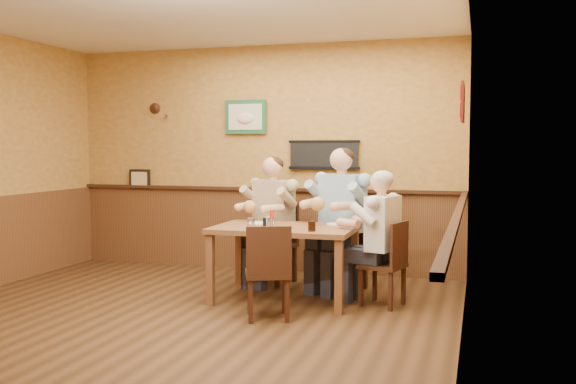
# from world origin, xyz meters

# --- Properties ---
(room) EXTENTS (5.02, 5.03, 2.81)m
(room) POSITION_xyz_m (0.14, 0.17, 1.69)
(room) COLOR #362110
(room) RESTS_ON ground
(dining_table) EXTENTS (1.40, 0.90, 0.75)m
(dining_table) POSITION_xyz_m (0.76, 0.99, 0.66)
(dining_table) COLOR brown
(dining_table) RESTS_ON ground
(chair_back_left) EXTENTS (0.53, 0.53, 0.90)m
(chair_back_left) POSITION_xyz_m (0.40, 1.75, 0.45)
(chair_back_left) COLOR #3C2113
(chair_back_left) RESTS_ON ground
(chair_back_right) EXTENTS (0.58, 0.58, 0.96)m
(chair_back_right) POSITION_xyz_m (1.21, 1.65, 0.48)
(chair_back_right) COLOR #3C2113
(chair_back_right) RESTS_ON ground
(chair_right_end) EXTENTS (0.47, 0.47, 0.83)m
(chair_right_end) POSITION_xyz_m (1.73, 1.06, 0.41)
(chair_right_end) COLOR #3C2113
(chair_right_end) RESTS_ON ground
(chair_near_side) EXTENTS (0.51, 0.51, 0.86)m
(chair_near_side) POSITION_xyz_m (0.81, 0.30, 0.43)
(chair_near_side) COLOR #3C2113
(chair_near_side) RESTS_ON ground
(diner_tan_shirt) EXTENTS (0.75, 0.75, 1.29)m
(diner_tan_shirt) POSITION_xyz_m (0.40, 1.75, 0.65)
(diner_tan_shirt) COLOR #C7B089
(diner_tan_shirt) RESTS_ON ground
(diner_blue_polo) EXTENTS (0.82, 0.82, 1.38)m
(diner_blue_polo) POSITION_xyz_m (1.21, 1.65, 0.69)
(diner_blue_polo) COLOR #86ACCA
(diner_blue_polo) RESTS_ON ground
(diner_white_elder) EXTENTS (0.68, 0.68, 1.18)m
(diner_white_elder) POSITION_xyz_m (1.73, 1.06, 0.59)
(diner_white_elder) COLOR silver
(diner_white_elder) RESTS_ON ground
(water_glass_left) EXTENTS (0.08, 0.08, 0.11)m
(water_glass_left) POSITION_xyz_m (0.51, 0.68, 0.80)
(water_glass_left) COLOR silver
(water_glass_left) RESTS_ON dining_table
(water_glass_mid) EXTENTS (0.09, 0.09, 0.12)m
(water_glass_mid) POSITION_xyz_m (0.72, 0.67, 0.81)
(water_glass_mid) COLOR white
(water_glass_mid) RESTS_ON dining_table
(cola_tumbler) EXTENTS (0.07, 0.07, 0.10)m
(cola_tumbler) POSITION_xyz_m (1.11, 0.71, 0.80)
(cola_tumbler) COLOR black
(cola_tumbler) RESTS_ON dining_table
(hot_sauce_bottle) EXTENTS (0.06, 0.06, 0.18)m
(hot_sauce_bottle) POSITION_xyz_m (0.63, 0.97, 0.84)
(hot_sauce_bottle) COLOR #B22F13
(hot_sauce_bottle) RESTS_ON dining_table
(salt_shaker) EXTENTS (0.05, 0.05, 0.09)m
(salt_shaker) POSITION_xyz_m (0.57, 1.02, 0.79)
(salt_shaker) COLOR silver
(salt_shaker) RESTS_ON dining_table
(pepper_shaker) EXTENTS (0.04, 0.04, 0.09)m
(pepper_shaker) POSITION_xyz_m (0.57, 0.92, 0.79)
(pepper_shaker) COLOR black
(pepper_shaker) RESTS_ON dining_table
(plate_far_left) EXTENTS (0.28, 0.28, 0.01)m
(plate_far_left) POSITION_xyz_m (0.43, 1.13, 0.76)
(plate_far_left) COLOR white
(plate_far_left) RESTS_ON dining_table
(plate_far_right) EXTENTS (0.27, 0.27, 0.01)m
(plate_far_right) POSITION_xyz_m (1.23, 1.25, 0.76)
(plate_far_right) COLOR white
(plate_far_right) RESTS_ON dining_table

